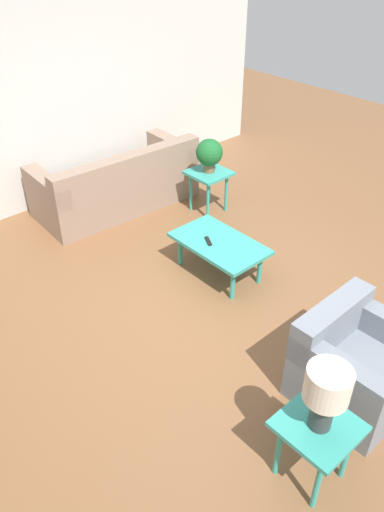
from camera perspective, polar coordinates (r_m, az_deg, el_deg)
name	(u,v)px	position (r m, az deg, el deg)	size (l,w,h in m)	color
ground_plane	(208,305)	(5.07, 1.80, -5.59)	(14.00, 14.00, 0.00)	brown
wall_right	(40,100)	(6.70, -16.97, 16.65)	(0.12, 7.20, 2.70)	silver
sofa	(118,185)	(6.68, -8.48, 8.00)	(1.02, 2.13, 0.83)	gray
armchair	(353,364)	(4.25, 17.96, -11.69)	(0.81, 0.87, 0.77)	slate
coffee_table	(219,245)	(5.29, 3.14, 1.21)	(1.02, 0.61, 0.40)	teal
side_table_plant	(209,178)	(6.46, 1.93, 8.85)	(0.49, 0.49, 0.55)	teal
side_table_lamp	(317,434)	(3.57, 14.06, -19.09)	(0.49, 0.49, 0.55)	teal
potted_plant	(209,153)	(6.31, 1.99, 11.65)	(0.34, 0.34, 0.43)	brown
table_lamp	(326,391)	(3.25, 15.12, -14.71)	(0.29, 0.29, 0.50)	#333333
remote_control	(208,241)	(5.26, 1.87, 1.72)	(0.16, 0.11, 0.02)	black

